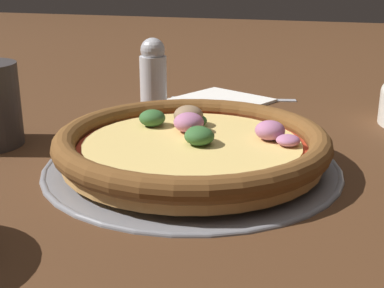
{
  "coord_description": "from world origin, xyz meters",
  "views": [
    {
      "loc": [
        0.46,
        0.14,
        0.19
      ],
      "look_at": [
        0.0,
        0.0,
        0.02
      ],
      "focal_mm": 50.0,
      "sensor_mm": 36.0,
      "label": 1
    }
  ],
  "objects_px": {
    "pizza": "(192,144)",
    "fork": "(224,99)",
    "pizza_tray": "(192,164)",
    "pepper_shaker": "(153,74)",
    "napkin": "(215,101)"
  },
  "relations": [
    {
      "from": "fork",
      "to": "napkin",
      "type": "bearing_deg",
      "value": 58.53
    },
    {
      "from": "napkin",
      "to": "pepper_shaker",
      "type": "bearing_deg",
      "value": -58.09
    },
    {
      "from": "napkin",
      "to": "pizza",
      "type": "bearing_deg",
      "value": 9.95
    },
    {
      "from": "pizza_tray",
      "to": "pepper_shaker",
      "type": "distance_m",
      "value": 0.24
    },
    {
      "from": "pizza",
      "to": "napkin",
      "type": "bearing_deg",
      "value": -170.05
    },
    {
      "from": "pizza_tray",
      "to": "fork",
      "type": "relative_size",
      "value": 1.61
    },
    {
      "from": "pizza_tray",
      "to": "fork",
      "type": "bearing_deg",
      "value": -172.67
    },
    {
      "from": "pizza_tray",
      "to": "pepper_shaker",
      "type": "relative_size",
      "value": 3.0
    },
    {
      "from": "napkin",
      "to": "fork",
      "type": "relative_size",
      "value": 1.0
    },
    {
      "from": "pizza_tray",
      "to": "pizza",
      "type": "height_order",
      "value": "pizza"
    },
    {
      "from": "pizza",
      "to": "pepper_shaker",
      "type": "distance_m",
      "value": 0.24
    },
    {
      "from": "pizza",
      "to": "fork",
      "type": "relative_size",
      "value": 1.48
    },
    {
      "from": "pizza_tray",
      "to": "napkin",
      "type": "distance_m",
      "value": 0.25
    },
    {
      "from": "napkin",
      "to": "pepper_shaker",
      "type": "distance_m",
      "value": 0.1
    },
    {
      "from": "pizza",
      "to": "fork",
      "type": "bearing_deg",
      "value": -172.61
    }
  ]
}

